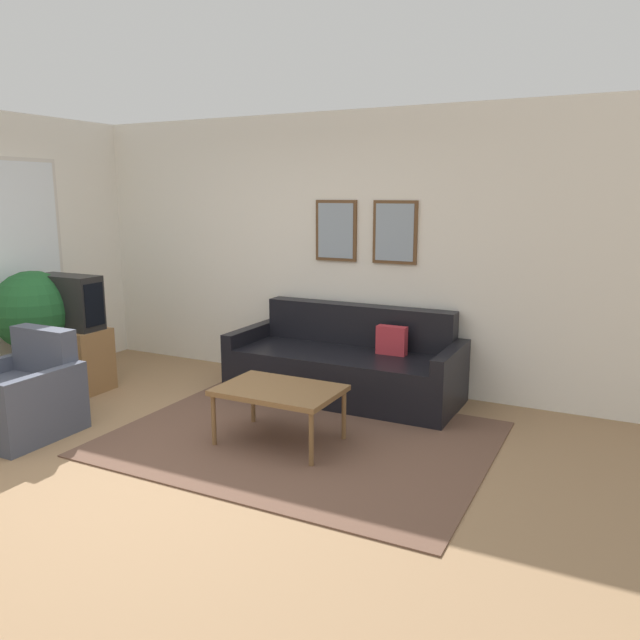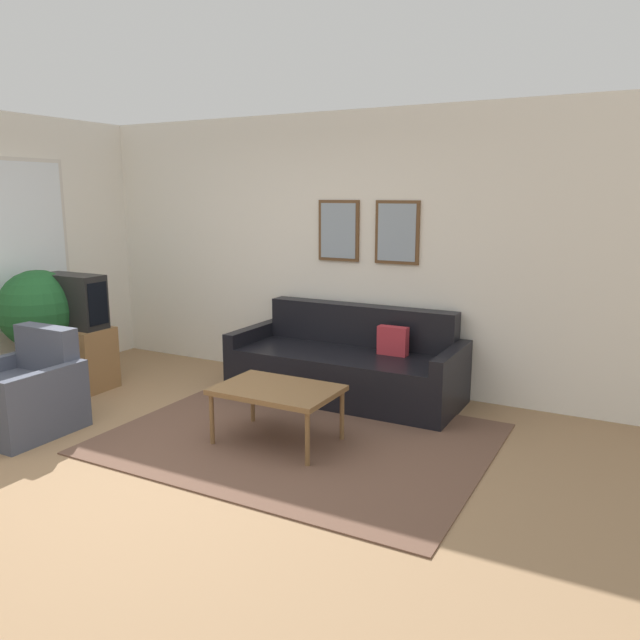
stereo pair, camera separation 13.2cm
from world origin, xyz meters
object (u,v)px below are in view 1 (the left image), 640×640
potted_plant_tall (34,312)px  couch (346,366)px  coffee_table (279,393)px  armchair (21,399)px  tv (68,302)px

potted_plant_tall → couch: bearing=22.9°
couch → coffee_table: bearing=-89.2°
couch → potted_plant_tall: potted_plant_tall is taller
couch → coffee_table: (0.02, -1.29, 0.11)m
couch → armchair: size_ratio=2.64×
couch → tv: size_ratio=3.11×
couch → coffee_table: size_ratio=2.35×
coffee_table → armchair: size_ratio=1.12×
coffee_table → armchair: 2.12m
coffee_table → tv: size_ratio=1.32×
couch → tv: (-2.52, -1.00, 0.58)m
tv → potted_plant_tall: bearing=-147.3°
armchair → tv: bearing=101.3°
couch → potted_plant_tall: bearing=-157.1°
couch → tv: bearing=-158.3°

